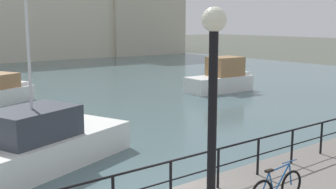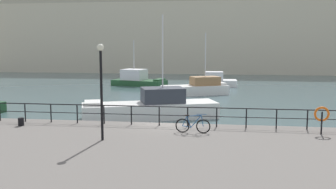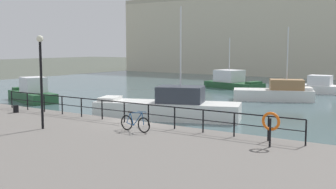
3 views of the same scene
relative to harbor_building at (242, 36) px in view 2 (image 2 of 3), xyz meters
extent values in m
plane|color=#4C5147|center=(-6.68, -53.08, -6.81)|extent=(240.00, 240.00, 0.00)
cube|color=#476066|center=(-6.68, -22.88, -6.80)|extent=(80.00, 60.00, 0.01)
cube|color=slate|center=(-6.68, -59.58, -6.36)|extent=(56.00, 13.00, 0.89)
cube|color=beige|center=(-6.68, 0.01, -0.53)|extent=(78.09, 14.35, 12.55)
cube|color=white|center=(-4.49, -25.75, -6.38)|extent=(5.61, 2.58, 0.82)
cube|color=silver|center=(-4.55, -25.75, -5.47)|extent=(2.28, 1.96, 1.01)
cube|color=white|center=(-6.80, -25.86, -5.85)|extent=(0.74, 1.65, 0.24)
cube|color=white|center=(-6.40, -34.11, -6.31)|extent=(7.25, 5.05, 0.98)
cube|color=#997047|center=(-5.35, -33.63, -5.36)|extent=(3.35, 2.82, 0.91)
cube|color=white|center=(-3.78, -32.92, -5.70)|extent=(1.45, 1.89, 0.24)
cylinder|color=silver|center=(-5.35, -33.63, -2.63)|extent=(0.10, 0.10, 4.57)
cube|color=white|center=(-8.69, -47.45, -6.23)|extent=(9.91, 5.73, 1.12)
cube|color=#333842|center=(-7.83, -47.13, -5.13)|extent=(3.48, 2.93, 1.07)
cube|color=white|center=(-12.47, -48.85, -5.55)|extent=(1.70, 2.08, 0.24)
cylinder|color=silver|center=(-7.83, -47.13, -2.02)|extent=(0.10, 0.10, 5.16)
cube|color=#23512D|center=(-14.05, -26.10, -6.44)|extent=(7.26, 4.53, 0.71)
cube|color=silver|center=(-14.77, -25.90, -5.41)|extent=(3.33, 3.12, 1.35)
cube|color=#23512D|center=(-11.32, -26.84, -5.97)|extent=(1.31, 2.15, 0.24)
cylinder|color=silver|center=(-14.77, -25.90, -2.89)|extent=(0.10, 0.10, 3.67)
cylinder|color=black|center=(-16.40, -53.83, -5.39)|extent=(0.07, 0.07, 1.05)
cylinder|color=black|center=(-14.84, -53.83, -5.39)|extent=(0.07, 0.07, 1.05)
cylinder|color=black|center=(-13.27, -53.83, -5.39)|extent=(0.07, 0.07, 1.05)
cylinder|color=black|center=(-11.71, -53.83, -5.39)|extent=(0.07, 0.07, 1.05)
cylinder|color=black|center=(-10.14, -53.83, -5.39)|extent=(0.07, 0.07, 1.05)
cylinder|color=black|center=(-8.58, -53.83, -5.39)|extent=(0.07, 0.07, 1.05)
cylinder|color=black|center=(-7.01, -53.83, -5.39)|extent=(0.07, 0.07, 1.05)
cylinder|color=black|center=(-5.44, -53.83, -5.39)|extent=(0.07, 0.07, 1.05)
cylinder|color=black|center=(-3.88, -53.83, -5.39)|extent=(0.07, 0.07, 1.05)
cylinder|color=black|center=(-2.31, -53.83, -5.39)|extent=(0.07, 0.07, 1.05)
cylinder|color=black|center=(-0.75, -53.83, -5.39)|extent=(0.07, 0.07, 1.05)
cylinder|color=black|center=(0.82, -53.83, -5.39)|extent=(0.07, 0.07, 1.05)
cylinder|color=black|center=(-7.01, -53.83, -4.87)|extent=(18.79, 0.06, 0.06)
cylinder|color=black|center=(-7.01, -53.83, -5.34)|extent=(18.79, 0.04, 0.04)
torus|color=black|center=(-4.52, -55.41, -5.56)|extent=(0.72, 0.09, 0.72)
torus|color=black|center=(-5.57, -55.37, -5.56)|extent=(0.72, 0.09, 0.72)
cylinder|color=#194C8C|center=(-4.89, -55.40, -5.32)|extent=(0.55, 0.06, 0.66)
cylinder|color=#194C8C|center=(-5.25, -55.38, -5.35)|extent=(0.24, 0.05, 0.58)
cylinder|color=#194C8C|center=(-4.99, -55.39, -5.03)|extent=(0.72, 0.07, 0.11)
cylinder|color=#194C8C|center=(-5.36, -55.38, -5.60)|extent=(0.43, 0.05, 0.12)
cylinder|color=#194C8C|center=(-5.46, -55.37, -5.31)|extent=(0.26, 0.05, 0.51)
cylinder|color=#194C8C|center=(-4.57, -55.41, -5.28)|extent=(0.14, 0.04, 0.57)
cube|color=black|center=(-5.35, -55.38, -5.03)|extent=(0.22, 0.10, 0.05)
cylinder|color=#194C8C|center=(-4.63, -55.41, -4.95)|extent=(0.52, 0.05, 0.02)
cylinder|color=black|center=(-14.51, -54.92, -5.70)|extent=(0.32, 0.32, 0.44)
cylinder|color=black|center=(1.28, -54.84, -5.34)|extent=(0.08, 0.08, 1.15)
torus|color=orange|center=(1.28, -54.78, -4.90)|extent=(0.75, 0.11, 0.75)
cylinder|color=black|center=(-9.13, -57.38, -3.84)|extent=(0.12, 0.12, 4.16)
sphere|color=silver|center=(-9.13, -57.38, -1.62)|extent=(0.32, 0.32, 0.32)
camera|label=1|loc=(-12.89, -61.27, -1.64)|focal=45.23mm
camera|label=2|loc=(-3.69, -74.45, -1.43)|focal=41.39mm
camera|label=3|loc=(7.35, -70.86, -1.93)|focal=46.17mm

